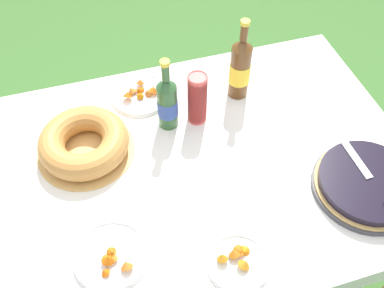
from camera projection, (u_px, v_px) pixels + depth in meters
ground_plane at (185, 257)px, 2.09m from camera, size 16.00×16.00×0.00m
garden_table at (183, 178)px, 1.56m from camera, size 1.64×1.07×0.75m
tablecloth at (182, 169)px, 1.51m from camera, size 1.65×1.08×0.10m
berry_tart at (367, 184)px, 1.42m from camera, size 0.36×0.36×0.06m
serving_knife at (375, 185)px, 1.38m from camera, size 0.03×0.38×0.01m
bundt_cake at (84, 143)px, 1.51m from camera, size 0.35×0.35×0.10m
cup_stack at (197, 99)px, 1.56m from camera, size 0.07×0.07×0.21m
cider_bottle_green at (167, 102)px, 1.54m from camera, size 0.08×0.08×0.31m
cider_bottle_amber at (240, 68)px, 1.63m from camera, size 0.08×0.08×0.34m
snack_plate_near at (111, 256)px, 1.28m from camera, size 0.23×0.23×0.05m
snack_plate_left at (238, 262)px, 1.27m from camera, size 0.19×0.19×0.05m
snack_plate_right at (140, 94)px, 1.71m from camera, size 0.24×0.24×0.06m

